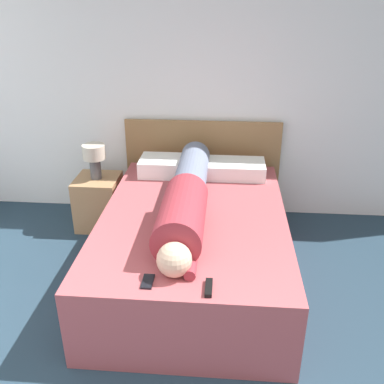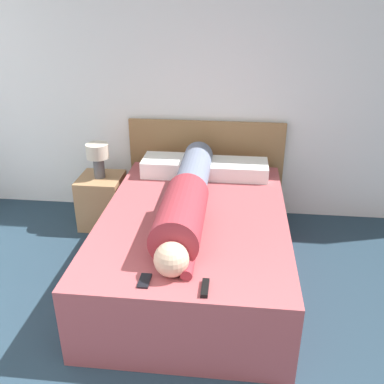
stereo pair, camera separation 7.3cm
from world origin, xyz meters
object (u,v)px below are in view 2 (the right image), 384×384
(bed, at_px, (194,245))
(pillow_second, at_px, (238,169))
(cell_phone, at_px, (145,281))
(nightstand, at_px, (102,201))
(tv_remote, at_px, (205,288))
(table_lamp, at_px, (98,155))
(pillow_near_headboard, at_px, (173,166))
(person_lying, at_px, (187,198))

(bed, distance_m, pillow_second, 0.89)
(pillow_second, xyz_separation_m, cell_phone, (-0.51, -1.60, -0.06))
(nightstand, height_order, tv_remote, tv_remote)
(pillow_second, height_order, cell_phone, pillow_second)
(table_lamp, bearing_deg, pillow_near_headboard, 1.76)
(pillow_near_headboard, relative_size, cell_phone, 4.18)
(person_lying, bearing_deg, table_lamp, 140.08)
(table_lamp, relative_size, cell_phone, 2.48)
(pillow_near_headboard, distance_m, tv_remote, 1.69)
(pillow_near_headboard, xyz_separation_m, tv_remote, (0.42, -1.64, -0.06))
(nightstand, height_order, pillow_near_headboard, pillow_near_headboard)
(pillow_second, bearing_deg, nightstand, -179.05)
(nightstand, bearing_deg, pillow_near_headboard, 1.76)
(bed, height_order, pillow_near_headboard, pillow_near_headboard)
(tv_remote, bearing_deg, person_lying, 103.39)
(table_lamp, height_order, pillow_near_headboard, table_lamp)
(pillow_second, bearing_deg, pillow_near_headboard, 180.00)
(table_lamp, bearing_deg, cell_phone, -64.32)
(nightstand, distance_m, pillow_near_headboard, 0.78)
(nightstand, relative_size, tv_remote, 3.25)
(pillow_near_headboard, relative_size, tv_remote, 3.62)
(nightstand, bearing_deg, pillow_second, 0.95)
(pillow_second, bearing_deg, person_lying, -115.32)
(cell_phone, bearing_deg, pillow_near_headboard, 92.61)
(bed, distance_m, cell_phone, 0.91)
(pillow_second, bearing_deg, table_lamp, -179.05)
(table_lamp, xyz_separation_m, cell_phone, (0.76, -1.58, -0.15))
(tv_remote, xyz_separation_m, cell_phone, (-0.35, 0.04, -0.01))
(bed, xyz_separation_m, pillow_second, (0.32, 0.76, 0.34))
(bed, bearing_deg, tv_remote, -80.17)
(nightstand, bearing_deg, person_lying, -39.92)
(person_lying, bearing_deg, nightstand, 140.08)
(nightstand, xyz_separation_m, tv_remote, (1.11, -1.62, 0.32))
(bed, distance_m, table_lamp, 1.28)
(bed, xyz_separation_m, pillow_near_headboard, (-0.27, 0.76, 0.35))
(bed, relative_size, cell_phone, 15.38)
(pillow_near_headboard, bearing_deg, person_lying, -74.42)
(cell_phone, bearing_deg, bed, 76.96)
(cell_phone, bearing_deg, tv_remote, -5.76)
(cell_phone, bearing_deg, pillow_second, 72.28)
(table_lamp, relative_size, person_lying, 0.18)
(nightstand, height_order, table_lamp, table_lamp)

